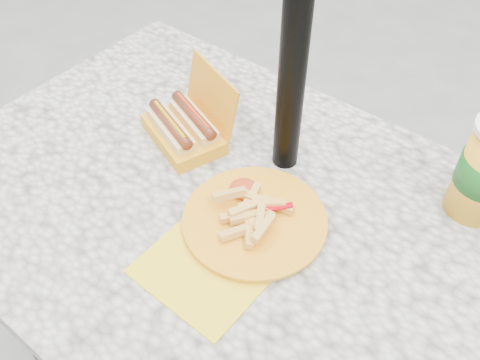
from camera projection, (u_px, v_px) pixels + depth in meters
The scene contains 3 objects.
picnic_table at pixel (236, 243), 1.02m from camera, with size 1.20×0.80×0.75m.
hotdog_box at pixel (185, 127), 1.05m from camera, with size 0.21×0.19×0.14m.
fries_plate at pixel (250, 222), 0.90m from camera, with size 0.26×0.35×0.05m.
Camera 1 is at (0.39, -0.47, 1.46)m, focal length 38.00 mm.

